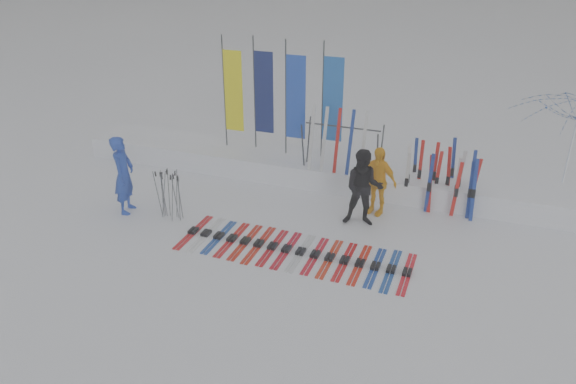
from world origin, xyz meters
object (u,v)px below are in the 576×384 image
at_px(person_blue, 124,175).
at_px(tent_canopy, 572,152).
at_px(ski_row, 293,251).
at_px(ski_rack, 342,141).
at_px(person_black, 364,188).
at_px(person_yellow, 377,181).

bearing_deg(person_blue, tent_canopy, -82.05).
distance_m(ski_row, ski_rack, 3.72).
bearing_deg(tent_canopy, person_black, -148.92).
height_order(person_blue, ski_rack, person_blue).
relative_size(person_blue, ski_rack, 0.97).
distance_m(person_black, ski_rack, 2.01).
height_order(person_black, tent_canopy, tent_canopy).
bearing_deg(ski_row, tent_canopy, 38.63).
distance_m(person_blue, person_yellow, 6.19).
height_order(ski_row, ski_rack, ski_rack).
bearing_deg(ski_row, person_black, 58.08).
height_order(person_blue, tent_canopy, tent_canopy).
relative_size(person_blue, ski_row, 0.38).
bearing_deg(ski_row, person_blue, 174.99).
height_order(person_black, ski_row, person_black).
height_order(person_black, ski_rack, person_black).
bearing_deg(tent_canopy, ski_row, -141.37).
height_order(person_blue, ski_row, person_blue).
bearing_deg(person_black, ski_row, -133.28).
bearing_deg(person_black, ski_rack, 109.30).
bearing_deg(person_black, tent_canopy, 19.72).
bearing_deg(person_blue, ski_rack, -70.63).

